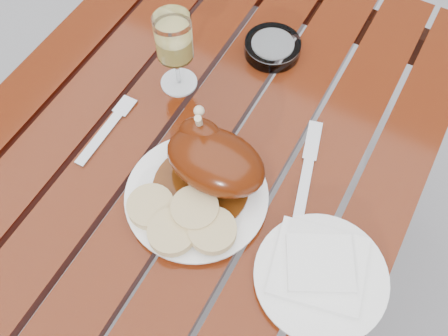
# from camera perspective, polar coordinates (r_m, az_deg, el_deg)

# --- Properties ---
(ground) EXTENTS (60.00, 60.00, 0.00)m
(ground) POSITION_cam_1_polar(r_m,az_deg,el_deg) (1.59, -2.80, -12.95)
(ground) COLOR slate
(ground) RESTS_ON ground
(table) EXTENTS (0.80, 1.20, 0.75)m
(table) POSITION_cam_1_polar(r_m,az_deg,el_deg) (1.23, -3.55, -7.83)
(table) COLOR #62260B
(table) RESTS_ON ground
(dinner_plate) EXTENTS (0.32, 0.32, 0.02)m
(dinner_plate) POSITION_cam_1_polar(r_m,az_deg,el_deg) (0.85, -3.14, -3.26)
(dinner_plate) COLOR white
(dinner_plate) RESTS_ON table
(roast_duck) EXTENTS (0.18, 0.17, 0.13)m
(roast_duck) POSITION_cam_1_polar(r_m,az_deg,el_deg) (0.82, -1.30, 1.05)
(roast_duck) COLOR #542509
(roast_duck) RESTS_ON dinner_plate
(bread_dumplings) EXTENTS (0.19, 0.13, 0.03)m
(bread_dumplings) POSITION_cam_1_polar(r_m,az_deg,el_deg) (0.81, -4.80, -5.86)
(bread_dumplings) COLOR #D3B681
(bread_dumplings) RESTS_ON dinner_plate
(wine_glass) EXTENTS (0.09, 0.09, 0.17)m
(wine_glass) POSITION_cam_1_polar(r_m,az_deg,el_deg) (0.93, -5.56, 12.91)
(wine_glass) COLOR #DECC64
(wine_glass) RESTS_ON table
(side_plate) EXTENTS (0.21, 0.21, 0.02)m
(side_plate) POSITION_cam_1_polar(r_m,az_deg,el_deg) (0.81, 10.97, -12.14)
(side_plate) COLOR white
(side_plate) RESTS_ON table
(napkin) EXTENTS (0.16, 0.16, 0.01)m
(napkin) POSITION_cam_1_polar(r_m,az_deg,el_deg) (0.80, 10.77, -10.91)
(napkin) COLOR white
(napkin) RESTS_ON side_plate
(ashtray) EXTENTS (0.13, 0.13, 0.03)m
(ashtray) POSITION_cam_1_polar(r_m,az_deg,el_deg) (1.04, 5.56, 13.55)
(ashtray) COLOR #B2B7BC
(ashtray) RESTS_ON table
(fork) EXTENTS (0.02, 0.15, 0.01)m
(fork) POSITION_cam_1_polar(r_m,az_deg,el_deg) (0.95, -13.58, 3.90)
(fork) COLOR gray
(fork) RESTS_ON table
(knife) EXTENTS (0.07, 0.19, 0.01)m
(knife) POSITION_cam_1_polar(r_m,az_deg,el_deg) (0.88, 9.26, -1.39)
(knife) COLOR gray
(knife) RESTS_ON table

